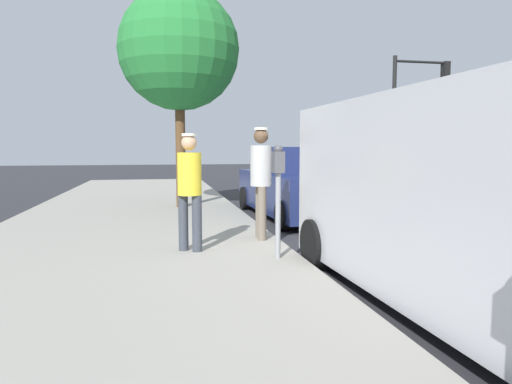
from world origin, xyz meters
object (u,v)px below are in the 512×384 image
at_px(pedestrian_in_yellow, 190,184).
at_px(parked_sedan_behind, 297,185).
at_px(pedestrian_in_gray, 261,175).
at_px(parking_meter_near, 278,182).
at_px(traffic_light_corner, 413,100).
at_px(street_tree, 179,50).
at_px(parked_van, 490,198).

bearing_deg(pedestrian_in_yellow, parked_sedan_behind, -125.26).
relative_size(pedestrian_in_yellow, pedestrian_in_gray, 0.93).
distance_m(pedestrian_in_gray, parked_sedan_behind, 3.60).
distance_m(parking_meter_near, pedestrian_in_gray, 1.36).
bearing_deg(traffic_light_corner, street_tree, 29.40).
height_order(traffic_light_corner, street_tree, street_tree).
height_order(parked_sedan_behind, street_tree, street_tree).
xyz_separation_m(parked_sedan_behind, street_tree, (2.63, -1.28, 3.26)).
distance_m(parked_sedan_behind, street_tree, 4.38).
bearing_deg(traffic_light_corner, parked_sedan_behind, 44.23).
height_order(parking_meter_near, pedestrian_in_yellow, pedestrian_in_yellow).
xyz_separation_m(parking_meter_near, traffic_light_corner, (-8.36, -11.13, 2.34)).
bearing_deg(pedestrian_in_gray, street_tree, -76.52).
bearing_deg(street_tree, parking_meter_near, 99.87).
bearing_deg(traffic_light_corner, pedestrian_in_yellow, 47.75).
bearing_deg(parked_van, parking_meter_near, -55.18).
relative_size(parking_meter_near, traffic_light_corner, 0.29).
distance_m(pedestrian_in_gray, traffic_light_corner, 13.03).
distance_m(pedestrian_in_yellow, parked_van, 3.87).
bearing_deg(street_tree, parked_van, 107.46).
xyz_separation_m(pedestrian_in_gray, parked_sedan_behind, (-1.56, -3.21, -0.44)).
bearing_deg(pedestrian_in_yellow, parked_van, 132.63).
relative_size(parked_sedan_behind, street_tree, 0.84).
bearing_deg(parking_meter_near, street_tree, -80.13).
distance_m(traffic_light_corner, street_tree, 10.78).
relative_size(pedestrian_in_yellow, street_tree, 0.31).
distance_m(parking_meter_near, pedestrian_in_yellow, 1.32).
xyz_separation_m(parking_meter_near, parked_sedan_behind, (-1.62, -4.57, -0.43)).
bearing_deg(pedestrian_in_gray, parked_sedan_behind, -115.87).
relative_size(parked_van, parked_sedan_behind, 1.17).
bearing_deg(parked_van, street_tree, -72.54).
height_order(pedestrian_in_gray, traffic_light_corner, traffic_light_corner).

